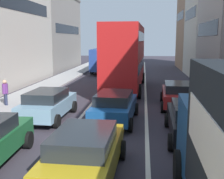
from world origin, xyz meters
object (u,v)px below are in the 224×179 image
(sedan_right_lane_behind_truck, at_px, (192,120))
(bus_mid_queue_primary, at_px, (126,55))
(bus_far_queue_secondary, at_px, (105,58))
(wagon_right_lane_far, at_px, (178,94))
(sedan_left_lane_third, at_px, (48,104))
(hatchback_centre_lane_third, at_px, (114,106))
(pedestrian_near_kerb, at_px, (5,92))
(sedan_centre_lane_second, at_px, (85,152))

(sedan_right_lane_behind_truck, relative_size, bus_mid_queue_primary, 0.41)
(sedan_right_lane_behind_truck, xyz_separation_m, bus_far_queue_secondary, (-6.78, 24.52, 0.96))
(wagon_right_lane_far, bearing_deg, sedan_left_lane_third, 118.42)
(hatchback_centre_lane_third, relative_size, sedan_left_lane_third, 1.01)
(bus_far_queue_secondary, bearing_deg, bus_mid_queue_primary, -167.29)
(sedan_right_lane_behind_truck, xyz_separation_m, bus_mid_queue_primary, (-3.42, 11.15, 2.03))
(wagon_right_lane_far, distance_m, bus_far_queue_secondary, 20.18)
(hatchback_centre_lane_third, relative_size, pedestrian_near_kerb, 2.65)
(sedan_centre_lane_second, xyz_separation_m, wagon_right_lane_far, (3.72, 9.37, 0.00))
(pedestrian_near_kerb, bearing_deg, sedan_left_lane_third, -76.80)
(sedan_right_lane_behind_truck, distance_m, wagon_right_lane_far, 5.57)
(wagon_right_lane_far, bearing_deg, sedan_right_lane_behind_truck, -178.24)
(sedan_centre_lane_second, height_order, wagon_right_lane_far, same)
(hatchback_centre_lane_third, height_order, bus_mid_queue_primary, bus_mid_queue_primary)
(sedan_left_lane_third, distance_m, wagon_right_lane_far, 7.62)
(sedan_centre_lane_second, xyz_separation_m, sedan_right_lane_behind_truck, (3.64, 3.81, 0.00))
(sedan_left_lane_third, bearing_deg, bus_mid_queue_primary, -19.01)
(sedan_right_lane_behind_truck, bearing_deg, sedan_centre_lane_second, 138.03)
(wagon_right_lane_far, bearing_deg, pedestrian_near_kerb, 98.50)
(hatchback_centre_lane_third, distance_m, pedestrian_near_kerb, 7.20)
(sedan_left_lane_third, xyz_separation_m, pedestrian_near_kerb, (-3.37, 2.26, 0.15))
(hatchback_centre_lane_third, distance_m, bus_mid_queue_primary, 9.30)
(hatchback_centre_lane_third, relative_size, sedan_right_lane_behind_truck, 1.01)
(sedan_left_lane_third, bearing_deg, sedan_right_lane_behind_truck, -106.63)
(sedan_right_lane_behind_truck, bearing_deg, bus_far_queue_secondary, 17.24)
(sedan_left_lane_third, height_order, bus_far_queue_secondary, bus_far_queue_secondary)
(hatchback_centre_lane_third, height_order, sedan_left_lane_third, same)
(sedan_left_lane_third, xyz_separation_m, sedan_right_lane_behind_truck, (6.78, -2.25, 0.00))
(bus_far_queue_secondary, distance_m, pedestrian_near_kerb, 20.32)
(sedan_right_lane_behind_truck, height_order, bus_far_queue_secondary, bus_far_queue_secondary)
(sedan_centre_lane_second, relative_size, sedan_right_lane_behind_truck, 1.00)
(bus_mid_queue_primary, relative_size, bus_far_queue_secondary, 1.00)
(bus_mid_queue_primary, distance_m, bus_far_queue_secondary, 13.83)
(wagon_right_lane_far, xyz_separation_m, pedestrian_near_kerb, (-10.23, -1.06, 0.15))
(hatchback_centre_lane_third, distance_m, sedan_right_lane_behind_truck, 3.96)
(sedan_centre_lane_second, distance_m, bus_mid_queue_primary, 15.09)
(sedan_left_lane_third, xyz_separation_m, wagon_right_lane_far, (6.86, 3.32, 0.00))
(sedan_right_lane_behind_truck, relative_size, pedestrian_near_kerb, 2.62)
(sedan_left_lane_third, bearing_deg, sedan_centre_lane_second, -150.91)
(hatchback_centre_lane_third, xyz_separation_m, wagon_right_lane_far, (3.46, 3.50, 0.00))
(sedan_centre_lane_second, xyz_separation_m, bus_mid_queue_primary, (0.23, 14.95, 2.03))
(sedan_left_lane_third, bearing_deg, bus_far_queue_secondary, 1.69)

